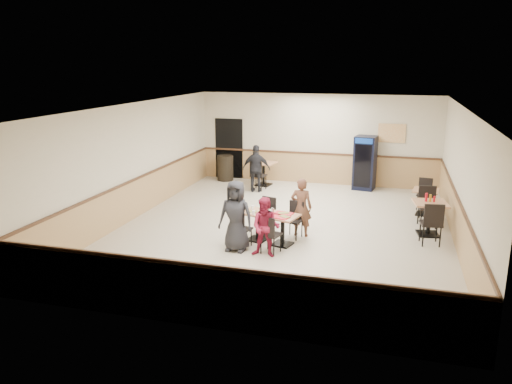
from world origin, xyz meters
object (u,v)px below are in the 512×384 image
(diner_woman_left, at_px, (236,216))
(side_table_near, at_px, (429,213))
(side_table_far, at_px, (425,198))
(trash_bin, at_px, (225,168))
(pepsi_cooler, at_px, (365,163))
(diner_woman_right, at_px, (266,227))
(diner_man_opposite, at_px, (301,207))
(lone_diner, at_px, (256,169))
(main_table, at_px, (270,223))
(back_table, at_px, (264,170))

(diner_woman_left, distance_m, side_table_near, 4.65)
(side_table_far, relative_size, trash_bin, 0.84)
(side_table_far, bearing_deg, pepsi_cooler, 125.91)
(diner_woman_right, bearing_deg, diner_man_opposite, 73.21)
(side_table_near, bearing_deg, side_table_far, 90.53)
(lone_diner, bearing_deg, side_table_far, 162.52)
(side_table_near, height_order, pepsi_cooler, pepsi_cooler)
(diner_woman_left, distance_m, pepsi_cooler, 6.72)
(diner_woman_left, distance_m, trash_bin, 6.72)
(side_table_far, height_order, trash_bin, trash_bin)
(diner_man_opposite, distance_m, pepsi_cooler, 5.11)
(diner_woman_left, bearing_deg, pepsi_cooler, 72.69)
(main_table, distance_m, diner_woman_left, 0.94)
(diner_man_opposite, distance_m, side_table_near, 3.05)
(main_table, height_order, side_table_near, side_table_near)
(side_table_near, height_order, side_table_far, side_table_near)
(main_table, bearing_deg, trash_bin, 132.29)
(pepsi_cooler, xyz_separation_m, trash_bin, (-4.73, -0.04, -0.43))
(diner_woman_right, xyz_separation_m, back_table, (-1.66, 6.09, -0.12))
(trash_bin, bearing_deg, side_table_near, -32.04)
(side_table_near, bearing_deg, trash_bin, 147.96)
(main_table, distance_m, back_table, 5.47)
(lone_diner, distance_m, trash_bin, 1.95)
(diner_man_opposite, xyz_separation_m, lone_diner, (-2.13, 3.70, 0.05))
(diner_woman_right, bearing_deg, side_table_far, 50.72)
(main_table, height_order, diner_woman_left, diner_woman_left)
(diner_woman_right, xyz_separation_m, trash_bin, (-3.13, 6.44, -0.21))
(back_table, distance_m, pepsi_cooler, 3.31)
(side_table_far, bearing_deg, lone_diner, 166.96)
(diner_woman_right, relative_size, back_table, 1.53)
(side_table_far, height_order, pepsi_cooler, pepsi_cooler)
(main_table, xyz_separation_m, diner_woman_left, (-0.59, -0.66, 0.32))
(main_table, xyz_separation_m, pepsi_cooler, (1.73, 5.64, 0.41))
(side_table_near, xyz_separation_m, trash_bin, (-6.52, 4.08, -0.10))
(diner_woman_left, distance_m, back_table, 5.99)
(lone_diner, bearing_deg, main_table, 104.95)
(diner_woman_left, xyz_separation_m, side_table_near, (4.11, 2.18, -0.24))
(diner_woman_right, relative_size, diner_man_opposite, 0.92)
(lone_diner, xyz_separation_m, trash_bin, (-1.47, 1.24, -0.31))
(diner_woman_left, xyz_separation_m, diner_man_opposite, (1.19, 1.32, -0.08))
(diner_woman_right, bearing_deg, pepsi_cooler, 76.73)
(pepsi_cooler, bearing_deg, diner_woman_left, -101.37)
(main_table, bearing_deg, pepsi_cooler, 87.04)
(back_table, bearing_deg, lone_diner, -90.00)
(diner_man_opposite, xyz_separation_m, side_table_far, (2.91, 2.54, -0.23))
(trash_bin, bearing_deg, side_table_far, -20.27)
(diner_woman_right, relative_size, side_table_far, 1.74)
(side_table_far, height_order, back_table, back_table)
(diner_man_opposite, xyz_separation_m, back_table, (-2.13, 4.59, -0.18))
(side_table_near, distance_m, back_table, 6.28)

